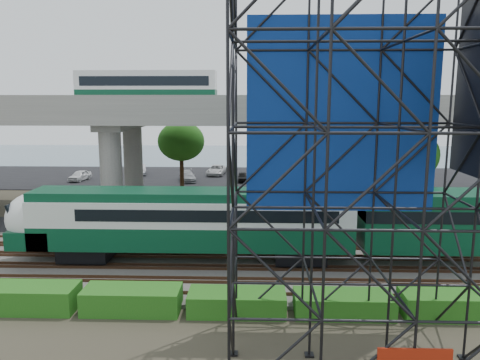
{
  "coord_description": "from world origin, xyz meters",
  "views": [
    {
      "loc": [
        1.82,
        -25.08,
        10.01
      ],
      "look_at": [
        0.81,
        6.0,
        4.6
      ],
      "focal_mm": 35.0,
      "sensor_mm": 36.0,
      "label": 1
    }
  ],
  "objects": [
    {
      "name": "hedge_strip",
      "position": [
        1.01,
        -4.3,
        0.56
      ],
      "size": [
        34.6,
        1.8,
        1.2
      ],
      "color": "#195B14",
      "rests_on": "ground"
    },
    {
      "name": "trees",
      "position": [
        -4.67,
        16.17,
        5.57
      ],
      "size": [
        40.94,
        16.94,
        7.69
      ],
      "color": "#382314",
      "rests_on": "ground"
    },
    {
      "name": "rail_tracks",
      "position": [
        0.0,
        2.0,
        0.28
      ],
      "size": [
        90.0,
        9.52,
        0.16
      ],
      "color": "#472D1E",
      "rests_on": "ballast_bed"
    },
    {
      "name": "commuter_train",
      "position": [
        0.17,
        2.0,
        2.88
      ],
      "size": [
        29.3,
        3.06,
        4.3
      ],
      "color": "black",
      "rests_on": "rail_tracks"
    },
    {
      "name": "ground",
      "position": [
        0.0,
        0.0,
        0.0
      ],
      "size": [
        140.0,
        140.0,
        0.0
      ],
      "primitive_type": "plane",
      "color": "#474233",
      "rests_on": "ground"
    },
    {
      "name": "scaffold_tower",
      "position": [
        5.51,
        -7.98,
        7.47
      ],
      "size": [
        9.36,
        6.36,
        15.0
      ],
      "color": "black",
      "rests_on": "ground"
    },
    {
      "name": "parking_lot",
      "position": [
        0.0,
        34.0,
        0.04
      ],
      "size": [
        90.0,
        18.0,
        0.08
      ],
      "primitive_type": "cube",
      "color": "black",
      "rests_on": "ground"
    },
    {
      "name": "ballast_bed",
      "position": [
        0.0,
        2.0,
        0.1
      ],
      "size": [
        90.0,
        12.0,
        0.2
      ],
      "primitive_type": "cube",
      "color": "slate",
      "rests_on": "ground"
    },
    {
      "name": "service_road",
      "position": [
        0.0,
        10.5,
        0.04
      ],
      "size": [
        90.0,
        5.0,
        0.08
      ],
      "primitive_type": "cube",
      "color": "black",
      "rests_on": "ground"
    },
    {
      "name": "harbor_water",
      "position": [
        0.0,
        56.0,
        0.01
      ],
      "size": [
        140.0,
        40.0,
        0.03
      ],
      "primitive_type": "cube",
      "color": "slate",
      "rests_on": "ground"
    },
    {
      "name": "overpass",
      "position": [
        -0.55,
        16.0,
        8.21
      ],
      "size": [
        80.0,
        12.0,
        12.4
      ],
      "color": "#9E9B93",
      "rests_on": "ground"
    },
    {
      "name": "parked_cars",
      "position": [
        -1.5,
        33.67,
        0.69
      ],
      "size": [
        37.57,
        9.72,
        1.28
      ],
      "color": "white",
      "rests_on": "parking_lot"
    },
    {
      "name": "suv",
      "position": [
        -2.93,
        10.19,
        0.7
      ],
      "size": [
        4.75,
        2.8,
        1.24
      ],
      "primitive_type": "imported",
      "rotation": [
        0.0,
        0.0,
        1.39
      ],
      "color": "black",
      "rests_on": "service_road"
    }
  ]
}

